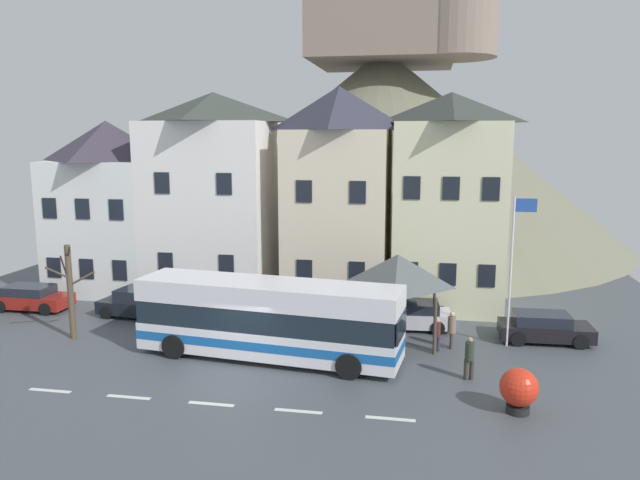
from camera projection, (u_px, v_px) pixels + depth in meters
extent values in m
cube|color=#484F55|center=(230.00, 381.00, 21.95)|extent=(40.00, 60.00, 0.06)
cube|color=silver|center=(50.00, 390.00, 21.07)|extent=(1.60, 0.20, 0.01)
cube|color=silver|center=(129.00, 397.00, 20.55)|extent=(1.60, 0.20, 0.01)
cube|color=silver|center=(211.00, 404.00, 20.02)|extent=(1.60, 0.20, 0.01)
cube|color=silver|center=(298.00, 411.00, 19.49)|extent=(1.60, 0.20, 0.01)
cube|color=silver|center=(390.00, 419.00, 18.97)|extent=(1.60, 0.20, 0.01)
cube|color=white|center=(112.00, 225.00, 34.72)|extent=(5.85, 5.64, 7.54)
pyramid|color=#38313F|center=(106.00, 141.00, 33.89)|extent=(5.85, 5.64, 2.24)
cube|color=black|center=(54.00, 267.00, 32.64)|extent=(0.80, 0.06, 1.10)
cube|color=black|center=(87.00, 269.00, 32.29)|extent=(0.80, 0.06, 1.10)
cube|color=black|center=(120.00, 270.00, 31.95)|extent=(0.80, 0.06, 1.10)
cube|color=black|center=(49.00, 208.00, 32.08)|extent=(0.80, 0.06, 1.10)
cube|color=black|center=(82.00, 209.00, 31.73)|extent=(0.80, 0.06, 1.10)
cube|color=black|center=(116.00, 210.00, 31.39)|extent=(0.80, 0.06, 1.10)
cube|color=white|center=(216.00, 209.00, 33.86)|extent=(6.71, 6.52, 9.68)
pyramid|color=#373E38|center=(213.00, 107.00, 32.90)|extent=(6.71, 6.52, 1.62)
cube|color=black|center=(166.00, 263.00, 31.40)|extent=(0.80, 0.06, 1.10)
cube|color=black|center=(226.00, 265.00, 30.81)|extent=(0.80, 0.06, 1.10)
cube|color=black|center=(162.00, 183.00, 30.68)|extent=(0.80, 0.06, 1.10)
cube|color=black|center=(224.00, 184.00, 30.09)|extent=(0.80, 0.06, 1.10)
cube|color=beige|center=(338.00, 217.00, 32.02)|extent=(5.33, 5.22, 9.21)
pyramid|color=#313241|center=(339.00, 108.00, 31.04)|extent=(5.33, 5.22, 2.25)
cube|color=black|center=(304.00, 270.00, 30.10)|extent=(0.80, 0.06, 1.10)
cube|color=black|center=(357.00, 272.00, 29.63)|extent=(0.80, 0.06, 1.10)
cube|color=black|center=(304.00, 191.00, 29.42)|extent=(0.80, 0.06, 1.10)
cube|color=black|center=(358.00, 192.00, 28.95)|extent=(0.80, 0.06, 1.10)
cube|color=beige|center=(448.00, 215.00, 31.50)|extent=(5.49, 6.31, 9.60)
pyramid|color=#333A36|center=(452.00, 107.00, 30.55)|extent=(5.49, 6.31, 1.53)
cube|color=black|center=(410.00, 273.00, 29.16)|extent=(0.80, 0.06, 1.10)
cube|color=black|center=(448.00, 274.00, 28.84)|extent=(0.80, 0.06, 1.10)
cube|color=black|center=(487.00, 276.00, 28.52)|extent=(0.80, 0.06, 1.10)
cube|color=black|center=(412.00, 188.00, 28.45)|extent=(0.80, 0.06, 1.10)
cube|color=black|center=(451.00, 188.00, 28.13)|extent=(0.80, 0.06, 1.10)
cube|color=black|center=(491.00, 189.00, 27.81)|extent=(0.80, 0.06, 1.10)
cone|color=#70705A|center=(382.00, 146.00, 50.87)|extent=(40.27, 40.27, 16.15)
cube|color=gray|center=(384.00, 26.00, 49.19)|extent=(11.42, 11.42, 6.13)
cylinder|color=gray|center=(457.00, 8.00, 45.31)|extent=(6.37, 6.37, 7.44)
cube|color=white|center=(269.00, 339.00, 24.08)|extent=(10.93, 3.63, 1.10)
cube|color=#1959A5|center=(269.00, 338.00, 24.07)|extent=(10.95, 3.65, 0.36)
cube|color=#19232D|center=(268.00, 315.00, 23.91)|extent=(10.82, 3.58, 0.93)
cube|color=white|center=(268.00, 293.00, 23.75)|extent=(10.93, 3.63, 0.87)
cube|color=#19232D|center=(401.00, 327.00, 22.37)|extent=(0.29, 2.03, 0.89)
cylinder|color=black|center=(363.00, 345.00, 24.19)|extent=(1.03, 0.39, 1.00)
cylinder|color=black|center=(349.00, 366.00, 22.00)|extent=(1.03, 0.39, 1.00)
cylinder|color=black|center=(201.00, 329.00, 26.27)|extent=(1.03, 0.39, 1.00)
cylinder|color=black|center=(174.00, 346.00, 24.08)|extent=(1.03, 0.39, 1.00)
cylinder|color=#473D33|center=(364.00, 301.00, 28.23)|extent=(0.14, 0.14, 2.40)
cylinder|color=#473D33|center=(434.00, 304.00, 27.65)|extent=(0.14, 0.14, 2.40)
cylinder|color=#473D33|center=(355.00, 322.00, 25.03)|extent=(0.14, 0.14, 2.40)
cylinder|color=#473D33|center=(435.00, 326.00, 24.45)|extent=(0.14, 0.14, 2.40)
pyramid|color=#505859|center=(398.00, 270.00, 26.01)|extent=(3.60, 3.60, 1.42)
cube|color=black|center=(139.00, 306.00, 29.78)|extent=(4.09, 2.34, 0.64)
cube|color=#1E232D|center=(142.00, 295.00, 29.61)|extent=(2.52, 1.92, 0.60)
cylinder|color=black|center=(107.00, 313.00, 29.35)|extent=(0.66, 0.28, 0.64)
cylinder|color=black|center=(128.00, 303.00, 31.03)|extent=(0.66, 0.28, 0.64)
cylinder|color=black|center=(152.00, 317.00, 28.59)|extent=(0.66, 0.28, 0.64)
cylinder|color=black|center=(172.00, 307.00, 30.26)|extent=(0.66, 0.28, 0.64)
cube|color=black|center=(545.00, 331.00, 26.09)|extent=(3.93, 1.85, 0.60)
cube|color=#1E232D|center=(541.00, 319.00, 26.03)|extent=(2.37, 1.59, 0.48)
cylinder|color=black|center=(571.00, 330.00, 26.73)|extent=(0.65, 0.22, 0.64)
cylinder|color=black|center=(581.00, 342.00, 25.13)|extent=(0.65, 0.22, 0.64)
cylinder|color=black|center=(512.00, 327.00, 27.10)|extent=(0.65, 0.22, 0.64)
cylinder|color=black|center=(518.00, 339.00, 25.50)|extent=(0.65, 0.22, 0.64)
cube|color=silver|center=(409.00, 318.00, 27.89)|extent=(3.95, 1.99, 0.65)
cube|color=#1E232D|center=(413.00, 306.00, 27.78)|extent=(2.40, 1.68, 0.45)
cylinder|color=black|center=(381.00, 326.00, 27.25)|extent=(0.65, 0.24, 0.64)
cylinder|color=black|center=(382.00, 315.00, 28.88)|extent=(0.65, 0.24, 0.64)
cylinder|color=black|center=(438.00, 328.00, 26.97)|extent=(0.65, 0.24, 0.64)
cylinder|color=black|center=(435.00, 317.00, 28.60)|extent=(0.65, 0.24, 0.64)
cube|color=maroon|center=(33.00, 300.00, 30.91)|extent=(3.85, 1.72, 0.63)
cube|color=#1E232D|center=(29.00, 290.00, 30.85)|extent=(2.31, 1.51, 0.46)
cylinder|color=black|center=(65.00, 301.00, 31.50)|extent=(0.64, 0.20, 0.64)
cylinder|color=black|center=(45.00, 309.00, 29.92)|extent=(0.64, 0.20, 0.64)
cylinder|color=black|center=(22.00, 298.00, 31.95)|extent=(0.64, 0.20, 0.64)
cylinder|color=black|center=(1.00, 307.00, 30.38)|extent=(0.64, 0.20, 0.64)
cylinder|color=#38332D|center=(451.00, 340.00, 25.16)|extent=(0.12, 0.12, 0.74)
cylinder|color=#38332D|center=(451.00, 339.00, 25.36)|extent=(0.12, 0.12, 0.74)
cylinder|color=#7F6B56|center=(452.00, 325.00, 25.15)|extent=(0.35, 0.35, 0.69)
sphere|color=#D1AD89|center=(452.00, 314.00, 25.07)|extent=(0.21, 0.21, 0.21)
cylinder|color=#2D2D38|center=(435.00, 344.00, 24.79)|extent=(0.16, 0.16, 0.70)
cylinder|color=#2D2D38|center=(438.00, 343.00, 24.91)|extent=(0.16, 0.16, 0.70)
cylinder|color=#512323|center=(437.00, 330.00, 24.75)|extent=(0.30, 0.30, 0.60)
sphere|color=tan|center=(437.00, 320.00, 24.68)|extent=(0.22, 0.22, 0.22)
cylinder|color=#2D2D38|center=(382.00, 340.00, 25.28)|extent=(0.16, 0.16, 0.70)
cylinder|color=#2D2D38|center=(386.00, 339.00, 25.35)|extent=(0.16, 0.16, 0.70)
cylinder|color=gray|center=(384.00, 326.00, 25.21)|extent=(0.31, 0.31, 0.62)
sphere|color=tan|center=(385.00, 316.00, 25.14)|extent=(0.23, 0.23, 0.23)
cylinder|color=#38332D|center=(472.00, 369.00, 22.00)|extent=(0.17, 0.17, 0.81)
cylinder|color=#38332D|center=(466.00, 369.00, 21.97)|extent=(0.17, 0.17, 0.81)
cylinder|color=#2D382D|center=(470.00, 351.00, 21.87)|extent=(0.34, 0.34, 0.67)
sphere|color=#9E7A60|center=(470.00, 340.00, 21.79)|extent=(0.20, 0.20, 0.20)
cube|color=#473828|center=(426.00, 315.00, 28.50)|extent=(1.61, 0.45, 0.08)
cube|color=#473828|center=(427.00, 309.00, 28.68)|extent=(1.61, 0.06, 0.40)
cube|color=#2D2D33|center=(411.00, 319.00, 28.67)|extent=(0.08, 0.36, 0.45)
cube|color=#2D2D33|center=(442.00, 320.00, 28.41)|extent=(0.08, 0.36, 0.45)
cylinder|color=silver|center=(511.00, 273.00, 25.06)|extent=(0.10, 0.10, 6.44)
cube|color=#264CA5|center=(526.00, 205.00, 24.50)|extent=(0.90, 0.03, 0.56)
cylinder|color=black|center=(518.00, 409.00, 19.38)|extent=(0.75, 0.75, 0.25)
sphere|color=red|center=(519.00, 387.00, 19.25)|extent=(1.25, 1.25, 1.25)
cylinder|color=brown|center=(70.00, 292.00, 26.21)|extent=(0.26, 0.26, 4.23)
cylinder|color=brown|center=(65.00, 270.00, 26.29)|extent=(0.71, 0.47, 1.22)
cylinder|color=brown|center=(58.00, 273.00, 25.57)|extent=(0.48, 1.11, 0.75)
cylinder|color=brown|center=(69.00, 252.00, 25.62)|extent=(0.53, 0.57, 0.65)
cylinder|color=brown|center=(82.00, 279.00, 26.04)|extent=(1.21, 0.19, 0.71)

